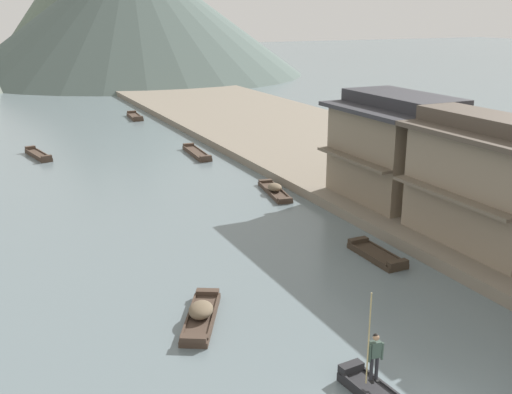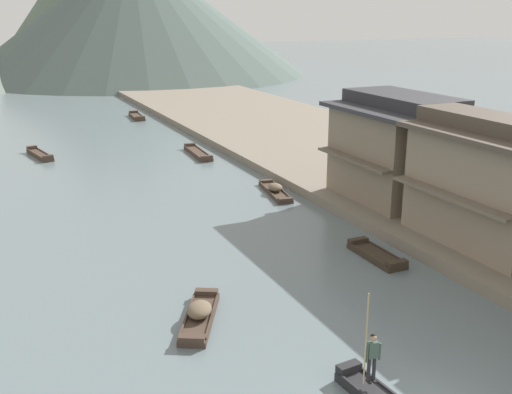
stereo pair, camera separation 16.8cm
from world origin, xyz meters
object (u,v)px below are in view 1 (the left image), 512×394
Objects in this scene: boat_moored_nearest at (135,117)px; boat_moored_second at (275,190)px; boat_midriver_drifting at (38,155)px; house_waterfront_tall at (399,147)px; boat_midriver_upstream at (201,315)px; boatman_person at (375,352)px; boat_moored_far at (377,255)px; boat_moored_third at (197,153)px; house_waterfront_second at (489,182)px.

boat_moored_second is (1.03, -31.98, 0.05)m from boat_moored_nearest.
house_waterfront_tall is at bearing -50.76° from boat_midriver_drifting.
boat_moored_nearest is 0.93× the size of boat_moored_second.
boat_midriver_upstream is (2.60, -30.90, 0.09)m from boat_midriver_drifting.
boat_moored_nearest is 0.59× the size of house_waterfront_tall.
boat_moored_second is 8.35m from house_waterfront_tall.
house_waterfront_tall reaches higher than boat_midriver_drifting.
boatman_person is at bearing -64.88° from boat_midriver_upstream.
boat_moored_far is at bearing -89.15° from boat_moored_nearest.
boat_moored_third is at bearing 94.04° from boat_moored_second.
boat_midriver_upstream reaches higher than boat_midriver_drifting.
boat_moored_far is (6.60, 8.83, -1.39)m from boatman_person.
boatman_person is 0.77× the size of boat_midriver_upstream.
boat_moored_third is 23.95m from boat_moored_far.
boat_moored_third is at bearing 91.17° from boat_moored_far.
boat_moored_nearest is 18.87m from boat_midriver_drifting.
boat_midriver_drifting is at bearing 158.07° from boat_moored_third.
house_waterfront_second is at bearing -60.14° from boat_midriver_drifting.
house_waterfront_tall reaches higher than boat_moored_nearest.
boat_moored_far is (0.65, -43.54, -0.02)m from boat_moored_nearest.
house_waterfront_second reaches higher than boat_moored_third.
house_waterfront_tall reaches higher than boatman_person.
boatman_person is 33.38m from boat_moored_third.
boatman_person is at bearing -126.78° from boat_moored_far.
boatman_person is 0.57× the size of boat_moored_third.
boat_moored_third is at bearing 70.56° from boat_midriver_upstream.
house_waterfront_tall reaches higher than boat_moored_second.
boat_moored_third is (0.16, -19.59, -0.02)m from boat_moored_nearest.
house_waterfront_second is 7.94m from house_waterfront_tall.
boat_midriver_drifting is (-12.70, 17.15, -0.05)m from boat_moored_second.
boat_moored_nearest is at bearing 51.79° from boat_midriver_drifting.
boatman_person is at bearing -108.92° from boat_moored_second.
boat_moored_third is 12.75m from boat_midriver_drifting.
boat_moored_second is 1.03× the size of boat_midriver_drifting.
boat_moored_second is 21.35m from boat_midriver_drifting.
boat_midriver_upstream is at bearing -151.49° from house_waterfront_tall.
boat_midriver_drifting is at bearing 113.22° from boat_moored_far.
boat_moored_far is at bearing -91.91° from boat_moored_second.
house_waterfront_second is (5.71, -45.10, 3.41)m from boat_moored_nearest.
boat_midriver_upstream is at bearing -177.59° from house_waterfront_second.
boat_moored_second is 12.42m from boat_moored_third.
boat_moored_nearest is (5.96, 52.37, -1.38)m from boatman_person.
boat_moored_third is 26.34m from house_waterfront_second.
boat_moored_nearest is 45.59m from house_waterfront_second.
boatman_person is at bearing -100.56° from boat_moored_third.
house_waterfront_second is at bearing 31.91° from boatman_person.
boat_midriver_upstream is (-10.10, -13.75, 0.04)m from boat_moored_second.
house_waterfront_second is (14.78, 0.62, 3.32)m from boat_midriver_upstream.
boat_midriver_drifting is at bearing -128.21° from boat_moored_nearest.
boat_moored_third is 1.16× the size of boat_midriver_drifting.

